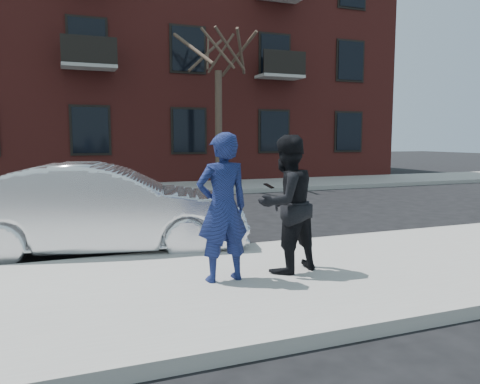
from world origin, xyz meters
name	(u,v)px	position (x,y,z in m)	size (l,w,h in m)	color
ground	(158,295)	(0.00, 0.00, 0.00)	(100.00, 100.00, 0.00)	black
near_sidewalk	(162,295)	(0.00, -0.25, 0.07)	(50.00, 3.50, 0.15)	gray
near_curb	(138,259)	(0.00, 1.55, 0.07)	(50.00, 0.10, 0.15)	#999691
far_sidewalk	(93,192)	(0.00, 11.25, 0.07)	(50.00, 3.50, 0.15)	gray
far_curb	(97,198)	(0.00, 9.45, 0.07)	(50.00, 0.10, 0.15)	#999691
apartment_building	(122,49)	(2.00, 18.00, 6.16)	(24.30, 10.30, 12.30)	maroon
street_tree	(218,37)	(4.50, 11.00, 5.52)	(3.60, 3.60, 6.80)	#35281F
silver_sedan	(104,209)	(-0.41, 2.30, 0.75)	(1.59, 4.55, 1.50)	silver
man_hoodie	(222,207)	(0.77, -0.18, 1.06)	(0.69, 0.52, 1.82)	navy
man_peacoat	(286,204)	(1.68, -0.10, 1.05)	(1.03, 0.90, 1.80)	black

